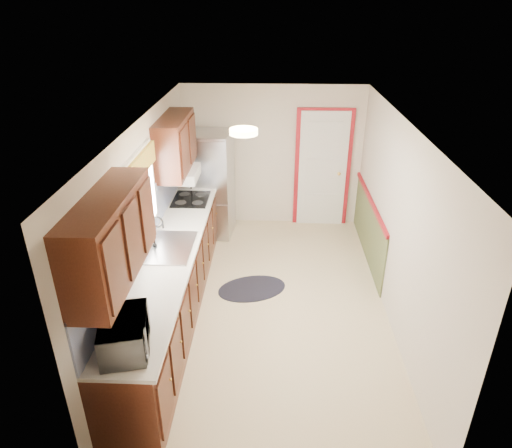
{
  "coord_description": "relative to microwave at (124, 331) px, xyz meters",
  "views": [
    {
      "loc": [
        0.02,
        -4.9,
        3.63
      ],
      "look_at": [
        -0.18,
        0.05,
        1.15
      ],
      "focal_mm": 32.0,
      "sensor_mm": 36.0,
      "label": 1
    }
  ],
  "objects": [
    {
      "name": "microwave",
      "position": [
        0.0,
        0.0,
        0.0
      ],
      "size": [
        0.43,
        0.62,
        0.38
      ],
      "primitive_type": "imported",
      "rotation": [
        0.0,
        0.0,
        1.8
      ],
      "color": "white",
      "rests_on": "kitchen_run"
    },
    {
      "name": "ceiling_fixture",
      "position": [
        0.9,
        1.75,
        1.23
      ],
      "size": [
        0.3,
        0.3,
        0.06
      ],
      "primitive_type": "cylinder",
      "color": "#FFD88C",
      "rests_on": "room_shell"
    },
    {
      "name": "rug",
      "position": [
        0.95,
        2.29,
        -1.12
      ],
      "size": [
        1.1,
        0.89,
        0.01
      ],
      "primitive_type": "ellipsoid",
      "rotation": [
        0.0,
        0.0,
        0.33
      ],
      "color": "black",
      "rests_on": "ground"
    },
    {
      "name": "room_shell",
      "position": [
        1.2,
        1.95,
        0.07
      ],
      "size": [
        3.2,
        5.2,
        2.52
      ],
      "color": "beige",
      "rests_on": "ground"
    },
    {
      "name": "kitchen_run",
      "position": [
        -0.04,
        1.66,
        -0.32
      ],
      "size": [
        0.63,
        4.0,
        2.2
      ],
      "color": "#3B180D",
      "rests_on": "ground"
    },
    {
      "name": "refrigerator",
      "position": [
        0.18,
        4.0,
        -0.26
      ],
      "size": [
        0.78,
        0.76,
        1.73
      ],
      "rotation": [
        0.0,
        0.0,
        -0.09
      ],
      "color": "#B7B7BC",
      "rests_on": "ground"
    },
    {
      "name": "back_wall_trim",
      "position": [
        2.19,
        4.16,
        -0.24
      ],
      "size": [
        1.12,
        2.3,
        2.08
      ],
      "color": "maroon",
      "rests_on": "ground"
    },
    {
      "name": "cooktop",
      "position": [
        0.01,
        3.19,
        -0.18
      ],
      "size": [
        0.51,
        0.62,
        0.02
      ],
      "primitive_type": "cube",
      "color": "black",
      "rests_on": "kitchen_run"
    }
  ]
}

